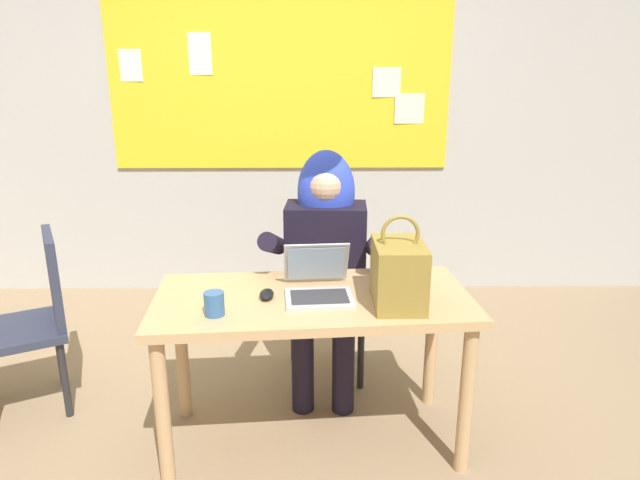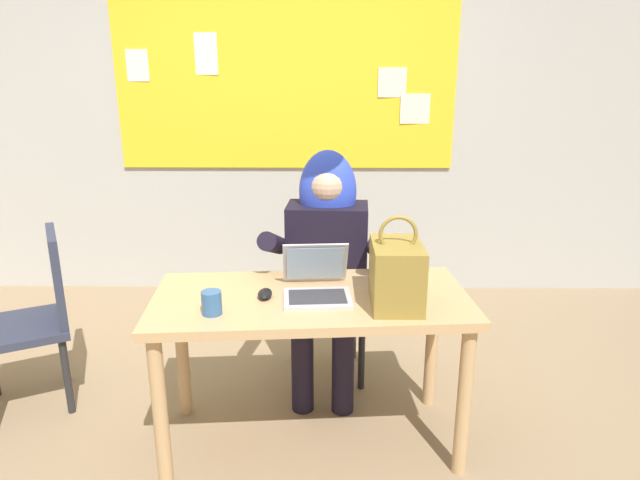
{
  "view_description": "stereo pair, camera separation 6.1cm",
  "coord_description": "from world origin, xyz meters",
  "px_view_note": "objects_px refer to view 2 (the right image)",
  "views": [
    {
      "loc": [
        0.23,
        -2.23,
        1.64
      ],
      "look_at": [
        0.26,
        0.29,
        0.88
      ],
      "focal_mm": 31.6,
      "sensor_mm": 36.0,
      "label": 1
    },
    {
      "loc": [
        0.29,
        -2.23,
        1.64
      ],
      "look_at": [
        0.26,
        0.29,
        0.88
      ],
      "focal_mm": 31.6,
      "sensor_mm": 36.0,
      "label": 2
    }
  ],
  "objects_px": {
    "desk_main": "(311,317)",
    "person_costumed": "(327,252)",
    "handbag": "(396,274)",
    "coffee_mug": "(212,303)",
    "chair_spare_by_window": "(37,311)",
    "laptop": "(317,284)",
    "computer_mouse": "(265,294)",
    "chair_at_desk": "(326,284)"
  },
  "relations": [
    {
      "from": "desk_main",
      "to": "laptop",
      "type": "height_order",
      "value": "laptop"
    },
    {
      "from": "handbag",
      "to": "chair_spare_by_window",
      "type": "distance_m",
      "value": 1.79
    },
    {
      "from": "desk_main",
      "to": "coffee_mug",
      "type": "distance_m",
      "value": 0.45
    },
    {
      "from": "desk_main",
      "to": "coffee_mug",
      "type": "height_order",
      "value": "coffee_mug"
    },
    {
      "from": "chair_at_desk",
      "to": "person_costumed",
      "type": "bearing_deg",
      "value": -3.42
    },
    {
      "from": "laptop",
      "to": "computer_mouse",
      "type": "xyz_separation_m",
      "value": [
        -0.22,
        -0.04,
        -0.03
      ]
    },
    {
      "from": "chair_at_desk",
      "to": "coffee_mug",
      "type": "xyz_separation_m",
      "value": [
        -0.45,
        -0.87,
        0.26
      ]
    },
    {
      "from": "laptop",
      "to": "coffee_mug",
      "type": "distance_m",
      "value": 0.46
    },
    {
      "from": "computer_mouse",
      "to": "chair_spare_by_window",
      "type": "height_order",
      "value": "chair_spare_by_window"
    },
    {
      "from": "person_costumed",
      "to": "handbag",
      "type": "distance_m",
      "value": 0.71
    },
    {
      "from": "desk_main",
      "to": "chair_spare_by_window",
      "type": "xyz_separation_m",
      "value": [
        -1.36,
        0.31,
        -0.12
      ]
    },
    {
      "from": "coffee_mug",
      "to": "chair_spare_by_window",
      "type": "relative_size",
      "value": 0.11
    },
    {
      "from": "laptop",
      "to": "chair_spare_by_window",
      "type": "bearing_deg",
      "value": 163.56
    },
    {
      "from": "coffee_mug",
      "to": "chair_spare_by_window",
      "type": "xyz_separation_m",
      "value": [
        -0.98,
        0.51,
        -0.27
      ]
    },
    {
      "from": "desk_main",
      "to": "person_costumed",
      "type": "bearing_deg",
      "value": 83.17
    },
    {
      "from": "chair_at_desk",
      "to": "chair_spare_by_window",
      "type": "bearing_deg",
      "value": -80.33
    },
    {
      "from": "desk_main",
      "to": "laptop",
      "type": "bearing_deg",
      "value": 35.35
    },
    {
      "from": "desk_main",
      "to": "chair_at_desk",
      "type": "distance_m",
      "value": 0.69
    },
    {
      "from": "computer_mouse",
      "to": "coffee_mug",
      "type": "relative_size",
      "value": 1.09
    },
    {
      "from": "desk_main",
      "to": "computer_mouse",
      "type": "height_order",
      "value": "computer_mouse"
    },
    {
      "from": "person_costumed",
      "to": "laptop",
      "type": "xyz_separation_m",
      "value": [
        -0.04,
        -0.53,
        0.03
      ]
    },
    {
      "from": "laptop",
      "to": "computer_mouse",
      "type": "bearing_deg",
      "value": -174.12
    },
    {
      "from": "desk_main",
      "to": "coffee_mug",
      "type": "relative_size",
      "value": 14.65
    },
    {
      "from": "chair_at_desk",
      "to": "laptop",
      "type": "distance_m",
      "value": 0.71
    },
    {
      "from": "handbag",
      "to": "coffee_mug",
      "type": "height_order",
      "value": "handbag"
    },
    {
      "from": "computer_mouse",
      "to": "desk_main",
      "type": "bearing_deg",
      "value": 7.16
    },
    {
      "from": "chair_at_desk",
      "to": "handbag",
      "type": "relative_size",
      "value": 2.38
    },
    {
      "from": "chair_at_desk",
      "to": "handbag",
      "type": "distance_m",
      "value": 0.89
    },
    {
      "from": "laptop",
      "to": "coffee_mug",
      "type": "xyz_separation_m",
      "value": [
        -0.41,
        -0.21,
        0.0
      ]
    },
    {
      "from": "person_costumed",
      "to": "chair_spare_by_window",
      "type": "bearing_deg",
      "value": -77.44
    },
    {
      "from": "desk_main",
      "to": "handbag",
      "type": "height_order",
      "value": "handbag"
    },
    {
      "from": "person_costumed",
      "to": "computer_mouse",
      "type": "xyz_separation_m",
      "value": [
        -0.26,
        -0.57,
        -0.0
      ]
    },
    {
      "from": "person_costumed",
      "to": "laptop",
      "type": "distance_m",
      "value": 0.54
    },
    {
      "from": "coffee_mug",
      "to": "chair_at_desk",
      "type": "bearing_deg",
      "value": 62.73
    },
    {
      "from": "person_costumed",
      "to": "coffee_mug",
      "type": "relative_size",
      "value": 13.15
    },
    {
      "from": "handbag",
      "to": "computer_mouse",
      "type": "bearing_deg",
      "value": 172.98
    },
    {
      "from": "computer_mouse",
      "to": "handbag",
      "type": "height_order",
      "value": "handbag"
    },
    {
      "from": "computer_mouse",
      "to": "person_costumed",
      "type": "bearing_deg",
      "value": 66.09
    },
    {
      "from": "desk_main",
      "to": "person_costumed",
      "type": "xyz_separation_m",
      "value": [
        0.07,
        0.55,
        0.12
      ]
    },
    {
      "from": "handbag",
      "to": "desk_main",
      "type": "bearing_deg",
      "value": 165.6
    },
    {
      "from": "computer_mouse",
      "to": "handbag",
      "type": "bearing_deg",
      "value": -6.51
    },
    {
      "from": "desk_main",
      "to": "chair_spare_by_window",
      "type": "distance_m",
      "value": 1.4
    }
  ]
}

